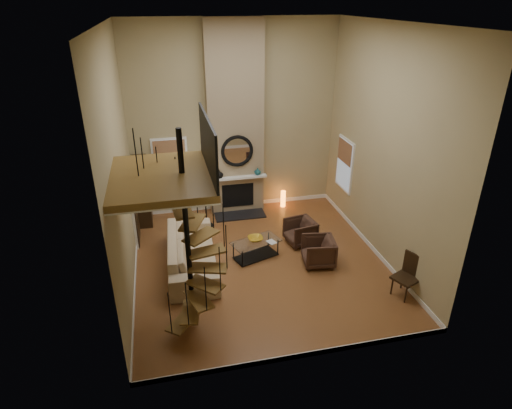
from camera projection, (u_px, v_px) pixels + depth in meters
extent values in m
cube|color=#9B6132|center=(260.00, 262.00, 10.72)|extent=(6.00, 6.50, 0.01)
cube|color=tan|center=(234.00, 120.00, 12.38)|extent=(6.00, 0.02, 5.50)
cube|color=tan|center=(308.00, 226.00, 6.67)|extent=(6.00, 0.02, 5.50)
cube|color=tan|center=(119.00, 168.00, 8.92)|extent=(0.02, 6.50, 5.50)
cube|color=tan|center=(384.00, 148.00, 10.12)|extent=(0.02, 6.50, 5.50)
cube|color=silver|center=(261.00, 23.00, 8.33)|extent=(6.00, 6.50, 0.01)
cube|color=white|center=(236.00, 205.00, 13.54)|extent=(6.00, 0.02, 0.12)
cube|color=white|center=(300.00, 356.00, 7.85)|extent=(6.00, 0.02, 0.12)
cube|color=white|center=(135.00, 275.00, 10.10)|extent=(0.02, 6.50, 0.12)
cube|color=white|center=(371.00, 246.00, 11.29)|extent=(0.02, 6.50, 0.12)
cube|color=#937E5F|center=(235.00, 122.00, 12.21)|extent=(1.60, 0.38, 5.50)
cube|color=black|center=(240.00, 215.00, 12.97)|extent=(1.50, 0.60, 0.04)
cube|color=black|center=(238.00, 195.00, 12.99)|extent=(0.95, 0.02, 0.72)
cube|color=white|center=(238.00, 178.00, 12.66)|extent=(1.70, 0.18, 0.06)
torus|color=black|center=(237.00, 151.00, 12.36)|extent=(0.94, 0.10, 0.94)
cylinder|color=white|center=(237.00, 151.00, 12.37)|extent=(0.80, 0.01, 0.80)
imported|color=black|center=(219.00, 174.00, 12.52)|extent=(0.24, 0.24, 0.25)
imported|color=#164A4F|center=(258.00, 171.00, 12.76)|extent=(0.20, 0.20, 0.21)
cube|color=white|center=(170.00, 163.00, 12.48)|extent=(1.02, 0.04, 1.52)
cube|color=#8C9EB2|center=(170.00, 163.00, 12.46)|extent=(0.90, 0.01, 1.40)
cube|color=#9D6B46|center=(170.00, 157.00, 12.35)|extent=(0.90, 0.01, 0.98)
cube|color=white|center=(345.00, 165.00, 12.37)|extent=(0.04, 1.02, 1.52)
cube|color=#8C9EB2|center=(344.00, 165.00, 12.37)|extent=(0.01, 0.90, 1.40)
cube|color=#9D6B46|center=(345.00, 152.00, 12.20)|extent=(0.01, 0.90, 0.63)
cube|color=white|center=(133.00, 205.00, 11.25)|extent=(0.06, 1.05, 2.16)
cube|color=black|center=(135.00, 205.00, 11.27)|extent=(0.05, 0.90, 2.05)
cube|color=#8C9EB2|center=(134.00, 191.00, 11.09)|extent=(0.01, 0.60, 0.90)
cube|color=brown|center=(161.00, 177.00, 7.33)|extent=(1.70, 2.20, 0.12)
cube|color=white|center=(162.00, 181.00, 7.36)|extent=(1.70, 2.20, 0.03)
cube|color=black|center=(208.00, 144.00, 7.26)|extent=(0.04, 2.20, 0.94)
cylinder|color=black|center=(187.00, 235.00, 7.91)|extent=(0.10, 0.10, 4.02)
cube|color=brown|center=(183.00, 322.00, 8.37)|extent=(0.71, 0.78, 0.04)
cylinder|color=black|center=(170.00, 314.00, 7.88)|extent=(0.02, 0.02, 0.94)
cube|color=brown|center=(191.00, 312.00, 8.23)|extent=(0.46, 0.77, 0.04)
cylinder|color=black|center=(187.00, 305.00, 7.70)|extent=(0.02, 0.02, 0.94)
cube|color=brown|center=(199.00, 300.00, 8.16)|extent=(0.55, 0.79, 0.04)
cylinder|color=black|center=(206.00, 289.00, 7.68)|extent=(0.02, 0.02, 0.94)
cube|color=brown|center=(205.00, 284.00, 8.16)|extent=(0.75, 0.74, 0.04)
cylinder|color=black|center=(220.00, 269.00, 7.79)|extent=(0.02, 0.02, 0.94)
cube|color=brown|center=(208.00, 268.00, 8.20)|extent=(0.79, 0.53, 0.04)
cylinder|color=black|center=(226.00, 247.00, 7.97)|extent=(0.02, 0.02, 0.94)
cube|color=brown|center=(207.00, 251.00, 8.24)|extent=(0.77, 0.48, 0.04)
cylinder|color=black|center=(224.00, 226.00, 8.17)|extent=(0.02, 0.02, 0.94)
cube|color=brown|center=(201.00, 236.00, 8.25)|extent=(0.77, 0.72, 0.04)
cylinder|color=black|center=(213.00, 207.00, 8.30)|extent=(0.02, 0.02, 0.94)
cube|color=brown|center=(192.00, 222.00, 8.20)|extent=(0.58, 0.79, 0.04)
cylinder|color=black|center=(196.00, 192.00, 8.31)|extent=(0.02, 0.02, 0.94)
cube|color=brown|center=(182.00, 211.00, 8.07)|extent=(0.41, 0.75, 0.04)
cylinder|color=black|center=(177.00, 180.00, 8.17)|extent=(0.02, 0.02, 0.94)
cube|color=brown|center=(172.00, 200.00, 7.87)|extent=(0.68, 0.79, 0.04)
cylinder|color=black|center=(158.00, 171.00, 7.89)|extent=(0.02, 0.02, 0.94)
cube|color=brown|center=(165.00, 191.00, 7.62)|extent=(0.80, 0.64, 0.04)
cylinder|color=black|center=(143.00, 164.00, 7.50)|extent=(0.02, 0.02, 0.94)
cube|color=brown|center=(161.00, 181.00, 7.35)|extent=(0.72, 0.34, 0.04)
cylinder|color=black|center=(136.00, 156.00, 7.07)|extent=(0.02, 0.02, 0.94)
cube|color=black|center=(142.00, 192.00, 12.23)|extent=(0.42, 0.88, 1.97)
imported|color=#CAB18C|center=(191.00, 252.00, 10.41)|extent=(1.23, 2.89, 0.83)
imported|color=#40281D|center=(302.00, 231.00, 11.41)|extent=(0.84, 0.82, 0.66)
imported|color=#40281D|center=(321.00, 251.00, 10.51)|extent=(0.86, 0.84, 0.69)
cube|color=silver|center=(256.00, 242.00, 10.74)|extent=(1.33, 0.96, 0.02)
cube|color=black|center=(256.00, 256.00, 10.92)|extent=(1.20, 0.83, 0.01)
cylinder|color=black|center=(242.00, 259.00, 10.42)|extent=(0.04, 0.04, 0.44)
cylinder|color=black|center=(278.00, 247.00, 10.92)|extent=(0.04, 0.04, 0.44)
cylinder|color=black|center=(234.00, 251.00, 10.76)|extent=(0.04, 0.04, 0.44)
cylinder|color=black|center=(268.00, 240.00, 11.26)|extent=(0.04, 0.04, 0.44)
imported|color=gold|center=(255.00, 239.00, 10.76)|extent=(0.38, 0.38, 0.09)
imported|color=gray|center=(271.00, 242.00, 10.67)|extent=(0.26, 0.29, 0.02)
cylinder|color=black|center=(207.00, 225.00, 12.40)|extent=(0.37, 0.37, 0.03)
cylinder|color=black|center=(205.00, 201.00, 12.06)|extent=(0.04, 0.04, 1.59)
cylinder|color=#F2E5C6|center=(204.00, 176.00, 11.73)|extent=(0.41, 0.41, 0.33)
cylinder|color=orange|center=(283.00, 199.00, 13.46)|extent=(0.15, 0.15, 0.54)
cube|color=black|center=(405.00, 278.00, 9.35)|extent=(0.64, 0.64, 0.05)
cube|color=black|center=(413.00, 265.00, 9.34)|extent=(0.23, 0.44, 0.57)
cylinder|color=black|center=(406.00, 294.00, 9.22)|extent=(0.05, 0.05, 0.46)
cylinder|color=black|center=(416.00, 288.00, 9.42)|extent=(0.05, 0.05, 0.46)
cylinder|color=black|center=(392.00, 286.00, 9.48)|extent=(0.05, 0.05, 0.46)
cylinder|color=black|center=(402.00, 280.00, 9.67)|extent=(0.05, 0.05, 0.46)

